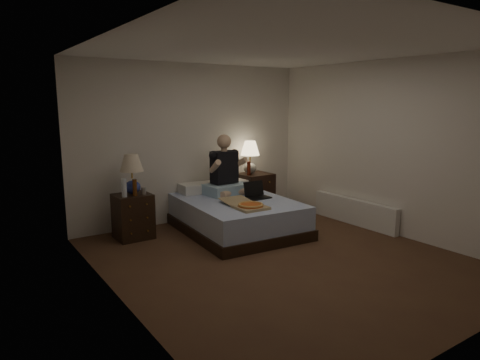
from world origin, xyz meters
TOP-DOWN VIEW (x-y plane):
  - floor at (0.00, 0.00)m, footprint 4.00×4.50m
  - ceiling at (0.00, 0.00)m, footprint 4.00×4.50m
  - wall_back at (0.00, 2.25)m, footprint 4.00×0.00m
  - wall_front at (0.00, -2.25)m, footprint 4.00×0.00m
  - wall_left at (-2.00, 0.00)m, footprint 0.00×4.50m
  - wall_right at (2.00, 0.00)m, footprint 0.00×4.50m
  - bed at (0.19, 1.28)m, footprint 1.58×2.02m
  - nightstand_left at (-1.20, 1.81)m, footprint 0.49×0.45m
  - nightstand_right at (1.05, 1.98)m, footprint 0.55×0.50m
  - lamp_left at (-1.18, 1.83)m, footprint 0.37×0.37m
  - lamp_right at (0.96, 2.02)m, footprint 0.33×0.33m
  - water_bottle at (-1.34, 1.71)m, footprint 0.07×0.07m
  - soda_can at (-1.07, 1.71)m, footprint 0.07×0.07m
  - beer_bottle_left at (-1.20, 1.70)m, footprint 0.06×0.06m
  - beer_bottle_right at (0.86, 1.91)m, footprint 0.06×0.06m
  - person at (0.27, 1.69)m, footprint 0.69×0.56m
  - laptop at (0.51, 1.17)m, footprint 0.34×0.28m
  - pizza_box at (0.05, 0.72)m, footprint 0.43×0.78m
  - radiator at (1.93, 0.54)m, footprint 0.10×1.60m

SIDE VIEW (x-z plane):
  - floor at x=0.00m, z-range 0.00..0.00m
  - radiator at x=1.93m, z-range 0.00..0.40m
  - bed at x=0.19m, z-range 0.00..0.48m
  - nightstand_left at x=-1.20m, z-range 0.00..0.63m
  - nightstand_right at x=1.05m, z-range 0.00..0.69m
  - pizza_box at x=0.05m, z-range 0.48..0.56m
  - laptop at x=0.51m, z-range 0.48..0.72m
  - soda_can at x=-1.07m, z-range 0.63..0.73m
  - beer_bottle_left at x=-1.20m, z-range 0.63..0.86m
  - water_bottle at x=-1.34m, z-range 0.63..0.88m
  - beer_bottle_right at x=0.86m, z-range 0.69..0.92m
  - lamp_left at x=-1.18m, z-range 0.63..1.19m
  - person at x=0.27m, z-range 0.48..1.41m
  - lamp_right at x=0.96m, z-range 0.69..1.25m
  - wall_back at x=0.00m, z-range 0.00..2.50m
  - wall_front at x=0.00m, z-range 0.00..2.50m
  - wall_left at x=-2.00m, z-range 0.00..2.50m
  - wall_right at x=2.00m, z-range 0.00..2.50m
  - ceiling at x=0.00m, z-range 2.50..2.50m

